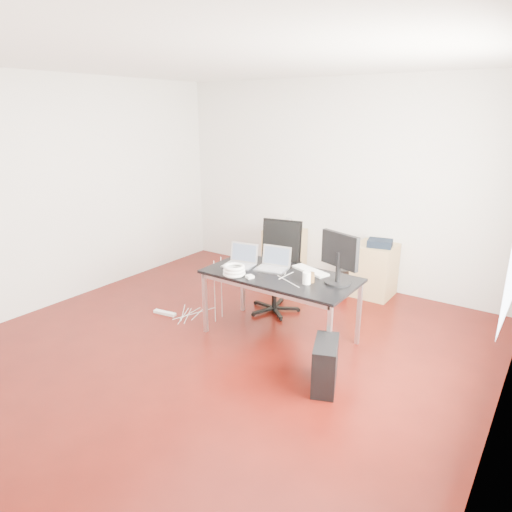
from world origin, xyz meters
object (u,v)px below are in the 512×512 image
Objects in this scene: filing_cabinet_right at (374,270)px; pc_tower at (325,365)px; desk at (280,279)px; office_chair at (277,262)px; filing_cabinet_left at (284,252)px.

filing_cabinet_right reaches higher than pc_tower.
office_chair is at bearing 124.69° from desk.
desk is at bearing -102.39° from filing_cabinet_right.
office_chair reaches higher than filing_cabinet_right.
pc_tower is (0.83, -0.57, -0.46)m from desk.
desk is 1.48× the size of office_chair.
desk is at bearing -59.97° from filing_cabinet_left.
office_chair reaches higher than filing_cabinet_left.
office_chair is 1.54× the size of filing_cabinet_left.
pc_tower is (1.83, -2.31, -0.13)m from filing_cabinet_left.
desk is 1.10m from pc_tower.
filing_cabinet_right is at bearing 77.61° from desk.
filing_cabinet_left is at bearing 106.90° from pc_tower.
filing_cabinet_left is at bearing 104.66° from office_chair.
filing_cabinet_left is 1.56× the size of pc_tower.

